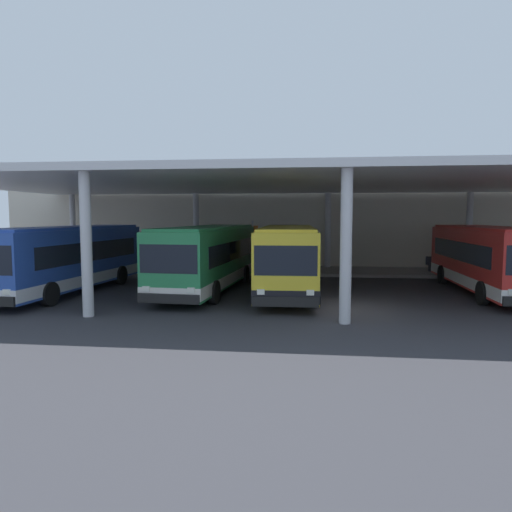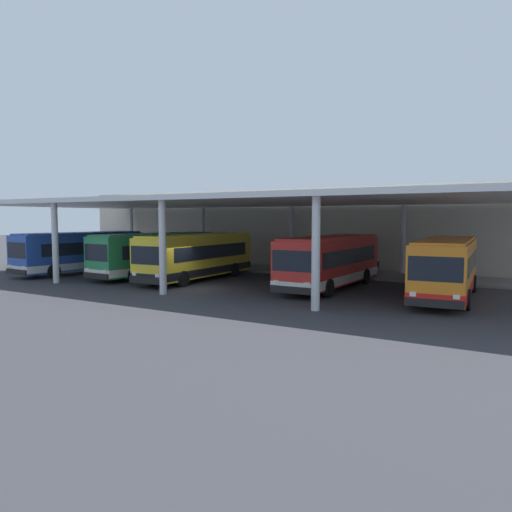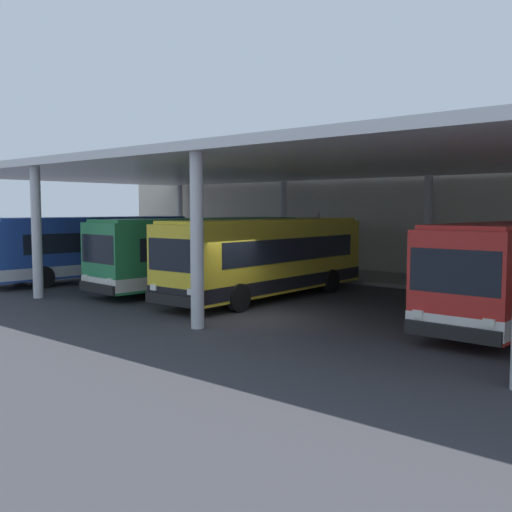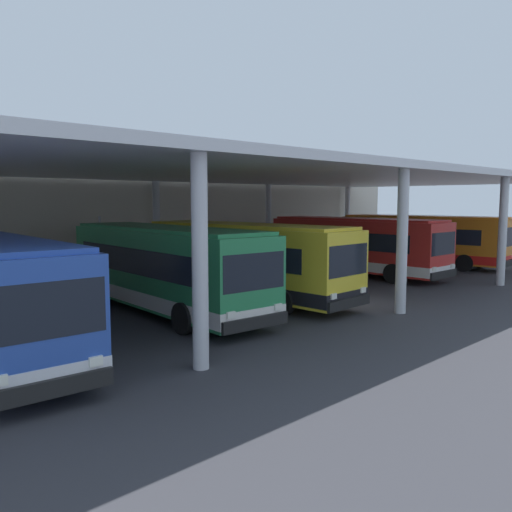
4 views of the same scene
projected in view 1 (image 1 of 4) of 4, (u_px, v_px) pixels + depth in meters
The scene contains 11 objects.
ground_plane at pixel (340, 309), 18.05m from camera, with size 200.00×200.00×0.00m, color #333338.
platform_kerb at pixel (328, 271), 29.66m from camera, with size 42.00×4.50×0.18m, color gray.
station_building_facade at pixel (327, 220), 32.59m from camera, with size 48.00×1.60×6.79m, color beige.
canopy_shelter at pixel (335, 184), 23.03m from camera, with size 40.00×17.00×5.55m.
bus_nearest_bay at pixel (68, 258), 21.80m from camera, with size 3.23×10.67×3.17m.
bus_second_bay at pixel (208, 257), 22.23m from camera, with size 3.24×10.68×3.17m.
bus_middle_bay at pixel (288, 258), 21.66m from camera, with size 2.96×10.60×3.17m.
bus_far_bay at pixel (486, 258), 21.61m from camera, with size 2.83×10.56×3.17m.
bench_waiting at pixel (441, 264), 28.85m from camera, with size 1.80×0.45×0.92m.
trash_bin at pixel (504, 265), 28.12m from camera, with size 0.52×0.52×0.98m.
banner_sign at pixel (253, 242), 29.27m from camera, with size 0.70×0.12×3.20m.
Camera 1 is at (-1.21, -18.06, 3.65)m, focal length 31.91 mm.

